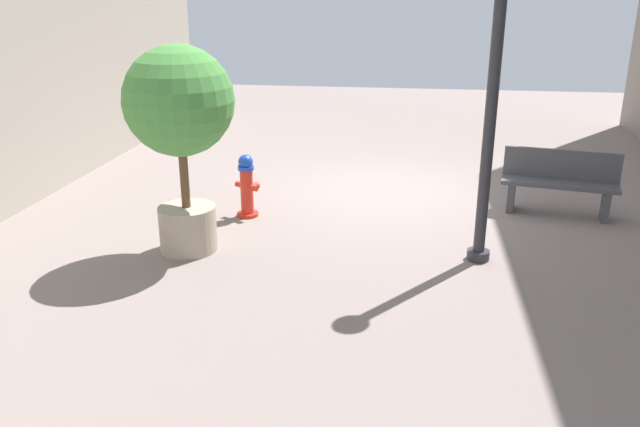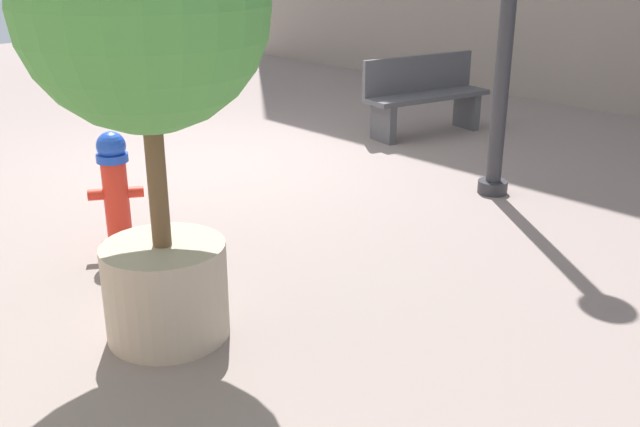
{
  "view_description": "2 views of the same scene",
  "coord_description": "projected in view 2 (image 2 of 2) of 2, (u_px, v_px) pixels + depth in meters",
  "views": [
    {
      "loc": [
        -0.36,
        10.21,
        3.22
      ],
      "look_at": [
        0.68,
        3.02,
        0.65
      ],
      "focal_mm": 35.96,
      "sensor_mm": 36.0,
      "label": 1
    },
    {
      "loc": [
        4.37,
        6.3,
        2.22
      ],
      "look_at": [
        0.98,
        2.64,
        0.36
      ],
      "focal_mm": 40.57,
      "sensor_mm": 36.0,
      "label": 2
    }
  ],
  "objects": [
    {
      "name": "ground_plane",
      "position": [
        221.0,
        161.0,
        7.89
      ],
      "size": [
        23.4,
        23.4,
        0.0
      ],
      "primitive_type": "plane",
      "color": "gray"
    },
    {
      "name": "fire_hydrant",
      "position": [
        116.0,
        192.0,
        5.45
      ],
      "size": [
        0.4,
        0.38,
        0.94
      ],
      "color": "red",
      "rests_on": "ground_plane"
    },
    {
      "name": "bench_near",
      "position": [
        424.0,
        94.0,
        8.88
      ],
      "size": [
        1.71,
        0.75,
        0.95
      ],
      "color": "#4C4C51",
      "rests_on": "ground_plane"
    },
    {
      "name": "planter_tree",
      "position": [
        146.0,
        42.0,
        3.78
      ],
      "size": [
        1.34,
        1.34,
        2.6
      ],
      "color": "tan",
      "rests_on": "ground_plane"
    }
  ]
}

